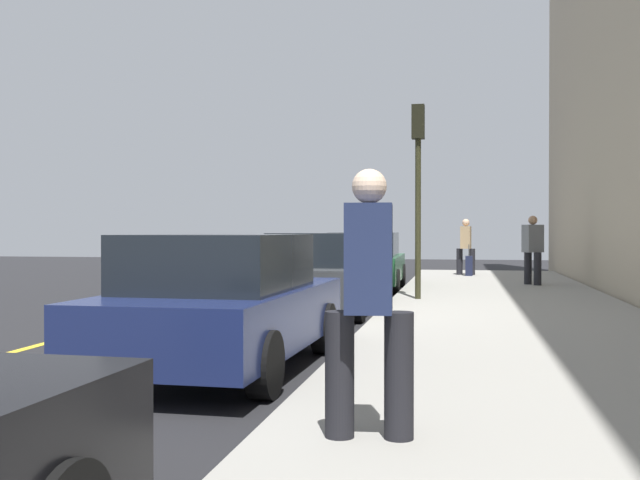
% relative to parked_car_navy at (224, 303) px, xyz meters
% --- Properties ---
extents(ground_plane, '(56.00, 56.00, 0.00)m').
position_rel_parked_car_navy_xyz_m(ground_plane, '(5.36, -0.15, -0.76)').
color(ground_plane, black).
extents(sidewalk, '(28.00, 4.60, 0.15)m').
position_rel_parked_car_navy_xyz_m(sidewalk, '(5.36, -3.45, -0.68)').
color(sidewalk, gray).
rests_on(sidewalk, ground).
extents(lane_stripe_centre, '(28.00, 0.14, 0.01)m').
position_rel_parked_car_navy_xyz_m(lane_stripe_centre, '(5.36, 3.05, -0.75)').
color(lane_stripe_centre, gold).
rests_on(lane_stripe_centre, ground).
extents(parked_car_navy, '(4.28, 1.99, 1.51)m').
position_rel_parked_car_navy_xyz_m(parked_car_navy, '(0.00, 0.00, 0.00)').
color(parked_car_navy, black).
rests_on(parked_car_navy, ground).
extents(parked_car_charcoal, '(4.47, 2.00, 1.51)m').
position_rel_parked_car_navy_xyz_m(parked_car_charcoal, '(5.89, -0.06, 0.00)').
color(parked_car_charcoal, black).
rests_on(parked_car_charcoal, ground).
extents(parked_car_green, '(4.42, 1.98, 1.51)m').
position_rel_parked_car_navy_xyz_m(parked_car_green, '(11.33, -0.13, 0.00)').
color(parked_car_green, black).
rests_on(parked_car_green, ground).
extents(pedestrian_navy_coat, '(0.51, 0.60, 1.82)m').
position_rel_parked_car_navy_xyz_m(pedestrian_navy_coat, '(-2.89, -1.97, 0.36)').
color(pedestrian_navy_coat, black).
rests_on(pedestrian_navy_coat, sidewalk).
extents(pedestrian_grey_coat, '(0.53, 0.57, 1.80)m').
position_rel_parked_car_navy_xyz_m(pedestrian_grey_coat, '(12.25, -4.40, 0.35)').
color(pedestrian_grey_coat, black).
rests_on(pedestrian_grey_coat, sidewalk).
extents(pedestrian_tan_coat, '(0.51, 0.59, 1.79)m').
position_rel_parked_car_navy_xyz_m(pedestrian_tan_coat, '(16.41, -2.71, 0.35)').
color(pedestrian_tan_coat, black).
rests_on(pedestrian_tan_coat, sidewalk).
extents(traffic_light_pole, '(0.35, 0.26, 4.00)m').
position_rel_parked_car_navy_xyz_m(traffic_light_pole, '(7.63, -1.70, 2.12)').
color(traffic_light_pole, '#2D2D19').
rests_on(traffic_light_pole, sidewalk).
extents(rolling_suitcase, '(0.34, 0.22, 0.98)m').
position_rel_parked_car_navy_xyz_m(rolling_suitcase, '(15.94, -2.80, -0.29)').
color(rolling_suitcase, '#191E38').
rests_on(rolling_suitcase, sidewalk).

